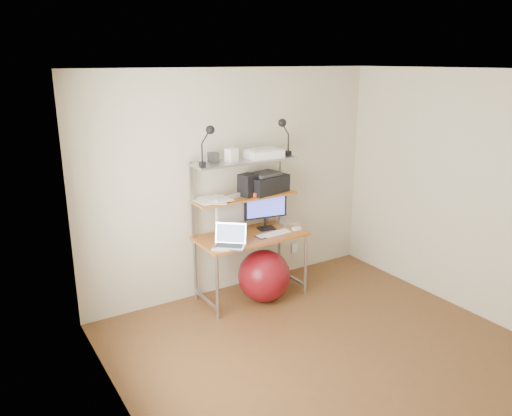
# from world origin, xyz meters

# --- Properties ---
(room) EXTENTS (3.60, 3.60, 3.60)m
(room) POSITION_xyz_m (0.00, 0.00, 1.25)
(room) COLOR brown
(room) RESTS_ON ground
(computer_desk) EXTENTS (1.20, 0.60, 1.57)m
(computer_desk) POSITION_xyz_m (0.00, 1.50, 0.96)
(computer_desk) COLOR #B66823
(computer_desk) RESTS_ON ground
(desktop) EXTENTS (1.20, 0.60, 0.00)m
(desktop) POSITION_xyz_m (0.00, 1.44, 0.74)
(desktop) COLOR #B66823
(desktop) RESTS_ON computer_desk
(mid_shelf) EXTENTS (1.18, 0.34, 0.00)m
(mid_shelf) POSITION_xyz_m (0.00, 1.57, 1.15)
(mid_shelf) COLOR #B66823
(mid_shelf) RESTS_ON computer_desk
(top_shelf) EXTENTS (1.18, 0.34, 0.00)m
(top_shelf) POSITION_xyz_m (0.00, 1.57, 1.55)
(top_shelf) COLOR #A3A2A6
(top_shelf) RESTS_ON computer_desk
(floor) EXTENTS (3.60, 3.60, 0.00)m
(floor) POSITION_xyz_m (0.00, 0.00, 0.00)
(floor) COLOR brown
(floor) RESTS_ON ground
(wall_outlet) EXTENTS (0.08, 0.01, 0.12)m
(wall_outlet) POSITION_xyz_m (0.85, 1.79, 0.30)
(wall_outlet) COLOR white
(wall_outlet) RESTS_ON room
(monitor_silver) EXTENTS (0.43, 0.21, 0.49)m
(monitor_silver) POSITION_xyz_m (-0.19, 1.53, 1.00)
(monitor_silver) COLOR silver
(monitor_silver) RESTS_ON desktop
(monitor_black) EXTENTS (0.51, 0.17, 0.51)m
(monitor_black) POSITION_xyz_m (0.25, 1.54, 1.00)
(monitor_black) COLOR black
(monitor_black) RESTS_ON desktop
(laptop) EXTENTS (0.41, 0.40, 0.28)m
(laptop) POSITION_xyz_m (-0.35, 1.28, 0.79)
(laptop) COLOR silver
(laptop) RESTS_ON desktop
(keyboard) EXTENTS (0.42, 0.14, 0.01)m
(keyboard) POSITION_xyz_m (0.22, 1.32, 0.75)
(keyboard) COLOR white
(keyboard) RESTS_ON desktop
(mouse) EXTENTS (0.10, 0.06, 0.03)m
(mouse) POSITION_xyz_m (0.53, 1.32, 0.75)
(mouse) COLOR white
(mouse) RESTS_ON desktop
(mac_mini) EXTENTS (0.22, 0.22, 0.04)m
(mac_mini) POSITION_xyz_m (0.54, 1.53, 0.76)
(mac_mini) COLOR silver
(mac_mini) RESTS_ON desktop
(phone) EXTENTS (0.08, 0.13, 0.01)m
(phone) POSITION_xyz_m (0.05, 1.32, 0.75)
(phone) COLOR black
(phone) RESTS_ON desktop
(printer) EXTENTS (0.53, 0.41, 0.22)m
(printer) POSITION_xyz_m (0.28, 1.59, 1.26)
(printer) COLOR black
(printer) RESTS_ON mid_shelf
(nas_cube) EXTENTS (0.20, 0.20, 0.24)m
(nas_cube) POSITION_xyz_m (0.03, 1.55, 1.27)
(nas_cube) COLOR black
(nas_cube) RESTS_ON mid_shelf
(red_box) EXTENTS (0.19, 0.14, 0.05)m
(red_box) POSITION_xyz_m (0.13, 1.50, 1.18)
(red_box) COLOR #C54A1F
(red_box) RESTS_ON mid_shelf
(scanner) EXTENTS (0.39, 0.26, 0.10)m
(scanner) POSITION_xyz_m (0.24, 1.56, 1.60)
(scanner) COLOR white
(scanner) RESTS_ON top_shelf
(box_white) EXTENTS (0.14, 0.13, 0.13)m
(box_white) POSITION_xyz_m (-0.16, 1.56, 1.62)
(box_white) COLOR white
(box_white) RESTS_ON top_shelf
(box_grey) EXTENTS (0.11, 0.11, 0.10)m
(box_grey) POSITION_xyz_m (-0.34, 1.62, 1.60)
(box_grey) COLOR #313134
(box_grey) RESTS_ON top_shelf
(clip_lamp_left) EXTENTS (0.16, 0.09, 0.41)m
(clip_lamp_left) POSITION_xyz_m (-0.47, 1.47, 1.85)
(clip_lamp_left) COLOR black
(clip_lamp_left) RESTS_ON top_shelf
(clip_lamp_right) EXTENTS (0.16, 0.09, 0.41)m
(clip_lamp_right) POSITION_xyz_m (0.47, 1.52, 1.85)
(clip_lamp_right) COLOR black
(clip_lamp_right) RESTS_ON top_shelf
(exercise_ball) EXTENTS (0.58, 0.58, 0.58)m
(exercise_ball) POSITION_xyz_m (0.08, 1.29, 0.29)
(exercise_ball) COLOR maroon
(exercise_ball) RESTS_ON floor
(paper_stack) EXTENTS (0.39, 0.41, 0.02)m
(paper_stack) POSITION_xyz_m (-0.37, 1.57, 1.16)
(paper_stack) COLOR white
(paper_stack) RESTS_ON mid_shelf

